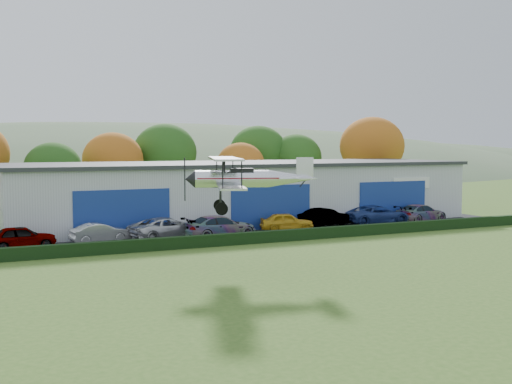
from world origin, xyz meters
name	(u,v)px	position (x,y,z in m)	size (l,w,h in m)	color
ground	(385,297)	(0.00, 0.00, 0.00)	(300.00, 300.00, 0.00)	#375B1C
apron	(254,232)	(3.00, 21.00, 0.03)	(48.00, 9.00, 0.05)	black
hedge	(281,236)	(3.00, 16.20, 0.40)	(46.00, 0.60, 0.80)	black
hangar	(242,192)	(5.00, 27.98, 2.66)	(40.60, 12.60, 5.30)	#B2B7BC
tree_belt	(158,157)	(0.85, 40.62, 5.61)	(75.70, 13.22, 10.12)	#3D2614
distant_hills	(31,224)	(-4.38, 140.00, -13.05)	(430.00, 196.00, 56.00)	#4C6642
car_0	(22,237)	(-14.02, 20.35, 0.80)	(1.76, 4.37, 1.49)	gray
car_1	(100,233)	(-8.84, 20.76, 0.73)	(1.43, 4.11, 1.36)	silver
car_2	(167,228)	(-4.17, 20.35, 0.84)	(2.61, 5.66, 1.57)	silver
car_3	(220,226)	(-0.39, 19.43, 0.85)	(2.25, 5.53, 1.61)	gray
car_4	(287,222)	(5.66, 20.52, 0.77)	(1.69, 4.20, 1.43)	gold
car_5	(324,217)	(9.73, 21.57, 0.82)	(1.63, 4.69, 1.54)	gray
car_6	(378,215)	(14.79, 21.15, 0.84)	(2.61, 5.66, 1.57)	navy
car_7	(421,213)	(19.30, 20.90, 0.81)	(2.12, 5.20, 1.51)	gray
biplane	(243,177)	(-3.52, 7.91, 5.11)	(7.06, 7.98, 2.99)	silver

